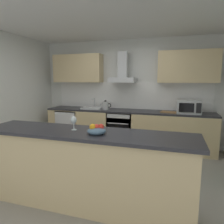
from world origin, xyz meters
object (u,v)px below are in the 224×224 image
(oven, at_px, (121,128))
(chopping_board, at_px, (169,112))
(sink, at_px, (93,108))
(fruit_bowl, at_px, (97,130))
(refrigerator, at_px, (71,126))
(microwave, at_px, (189,107))
(range_hood, at_px, (123,73))
(kettle, at_px, (106,105))
(wine_glass, at_px, (74,120))

(oven, xyz_separation_m, chopping_board, (1.11, -0.02, 0.45))
(chopping_board, bearing_deg, oven, 178.77)
(sink, xyz_separation_m, fruit_bowl, (1.09, -2.53, 0.11))
(oven, xyz_separation_m, refrigerator, (-1.38, -0.00, -0.03))
(microwave, height_order, range_hood, range_hood)
(refrigerator, relative_size, range_hood, 1.18)
(range_hood, bearing_deg, kettle, -157.28)
(microwave, height_order, chopping_board, microwave)
(oven, xyz_separation_m, wine_glass, (0.00, -2.42, 0.66))
(fruit_bowl, bearing_deg, kettle, 106.58)
(wine_glass, bearing_deg, sink, 106.95)
(kettle, bearing_deg, microwave, 0.17)
(refrigerator, relative_size, sink, 1.70)
(chopping_board, bearing_deg, sink, 178.92)
(fruit_bowl, bearing_deg, oven, 97.91)
(refrigerator, distance_m, chopping_board, 2.54)
(fruit_bowl, bearing_deg, range_hood, 97.53)
(oven, relative_size, range_hood, 1.11)
(kettle, distance_m, fruit_bowl, 2.59)
(refrigerator, bearing_deg, wine_glass, -60.25)
(oven, relative_size, fruit_bowl, 3.64)
(kettle, relative_size, fruit_bowl, 1.31)
(refrigerator, distance_m, fruit_bowl, 3.12)
(refrigerator, height_order, kettle, kettle)
(range_hood, height_order, wine_glass, range_hood)
(refrigerator, height_order, sink, sink)
(kettle, relative_size, range_hood, 0.40)
(wine_glass, bearing_deg, oven, 90.02)
(range_hood, relative_size, fruit_bowl, 3.27)
(sink, distance_m, wine_glass, 2.55)
(kettle, bearing_deg, chopping_board, 0.38)
(refrigerator, relative_size, kettle, 2.94)
(refrigerator, bearing_deg, fruit_bowl, -55.45)
(oven, xyz_separation_m, kettle, (-0.39, -0.03, 0.55))
(fruit_bowl, bearing_deg, microwave, 64.81)
(fruit_bowl, height_order, chopping_board, fruit_bowl)
(sink, xyz_separation_m, wine_glass, (0.74, -2.43, 0.19))
(sink, distance_m, fruit_bowl, 2.76)
(refrigerator, xyz_separation_m, sink, (0.64, 0.01, 0.50))
(oven, bearing_deg, range_hood, 90.00)
(oven, xyz_separation_m, microwave, (1.52, -0.03, 0.59))
(oven, distance_m, fruit_bowl, 2.61)
(wine_glass, bearing_deg, kettle, 99.29)
(kettle, bearing_deg, oven, 4.94)
(kettle, bearing_deg, fruit_bowl, -73.42)
(kettle, relative_size, chopping_board, 0.85)
(refrigerator, xyz_separation_m, kettle, (0.99, -0.03, 0.58))
(microwave, height_order, kettle, microwave)
(fruit_bowl, bearing_deg, refrigerator, 124.55)
(oven, distance_m, chopping_board, 1.20)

